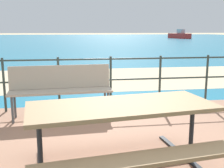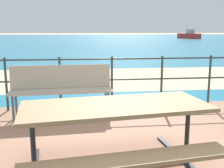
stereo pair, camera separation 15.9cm
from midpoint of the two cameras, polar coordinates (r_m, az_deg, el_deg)
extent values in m
cube|color=#996B51|center=(3.23, 6.29, -17.05)|extent=(6.40, 5.20, 0.06)
cube|color=teal|center=(42.80, -5.52, 9.14)|extent=(90.00, 90.00, 0.01)
cube|color=beige|center=(8.93, -2.07, 1.25)|extent=(54.01, 4.33, 0.01)
cube|color=#8C704C|center=(2.80, 2.37, -4.64)|extent=(1.98, 1.02, 0.04)
cube|color=#8C704C|center=(2.37, 6.59, -15.36)|extent=(1.91, 0.51, 0.04)
cube|color=#8C704C|center=(3.45, -0.52, -6.60)|extent=(1.91, 0.51, 0.04)
cylinder|color=#1E2328|center=(2.82, -14.46, -12.78)|extent=(0.06, 0.06, 0.73)
cylinder|color=#1E2328|center=(3.24, 16.73, -9.72)|extent=(0.06, 0.06, 0.73)
cube|color=#1E2328|center=(3.37, 16.38, -15.29)|extent=(0.26, 1.47, 0.03)
cube|color=tan|center=(4.77, -9.51, -1.42)|extent=(1.76, 0.51, 0.04)
cube|color=tan|center=(4.90, -9.61, 1.57)|extent=(1.74, 0.16, 0.40)
cylinder|color=#4C5156|center=(4.74, -18.99, -4.85)|extent=(0.04, 0.04, 0.46)
cylinder|color=#4C5156|center=(5.03, -18.47, -3.91)|extent=(0.04, 0.04, 0.46)
cylinder|color=#4C5156|center=(4.75, 0.17, -4.20)|extent=(0.04, 0.04, 0.46)
cylinder|color=#4C5156|center=(5.03, -0.43, -3.30)|extent=(0.04, 0.04, 0.46)
cylinder|color=#2D3833|center=(5.40, -20.35, -0.09)|extent=(0.04, 0.04, 1.00)
cylinder|color=#2D3833|center=(5.25, -9.88, 0.14)|extent=(0.04, 0.04, 1.00)
cylinder|color=#2D3833|center=(5.28, 0.84, 0.37)|extent=(0.04, 0.04, 1.00)
cylinder|color=#2D3833|center=(5.48, 11.09, 0.57)|extent=(0.04, 0.04, 1.00)
cylinder|color=#2D3833|center=(5.85, 20.32, 0.74)|extent=(0.04, 0.04, 1.00)
cylinder|color=#2D3833|center=(5.21, 0.85, 5.23)|extent=(5.90, 0.03, 0.03)
cylinder|color=#2D3833|center=(5.27, 0.84, 0.90)|extent=(5.90, 0.03, 0.03)
cube|color=red|center=(50.42, 15.77, 9.59)|extent=(2.73, 4.97, 0.88)
cube|color=#A5A8AD|center=(50.13, 16.08, 10.49)|extent=(1.19, 1.39, 0.72)
cone|color=red|center=(52.49, 13.93, 9.73)|extent=(0.90, 0.71, 0.79)
camera|label=1|loc=(0.08, -89.01, 0.20)|focal=43.95mm
camera|label=2|loc=(0.08, 90.99, -0.20)|focal=43.95mm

